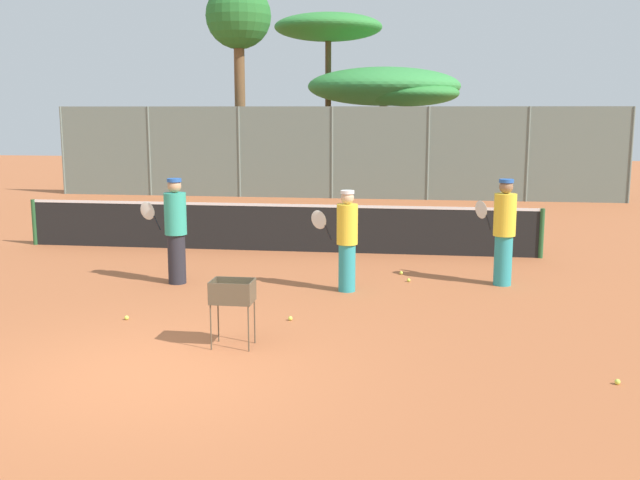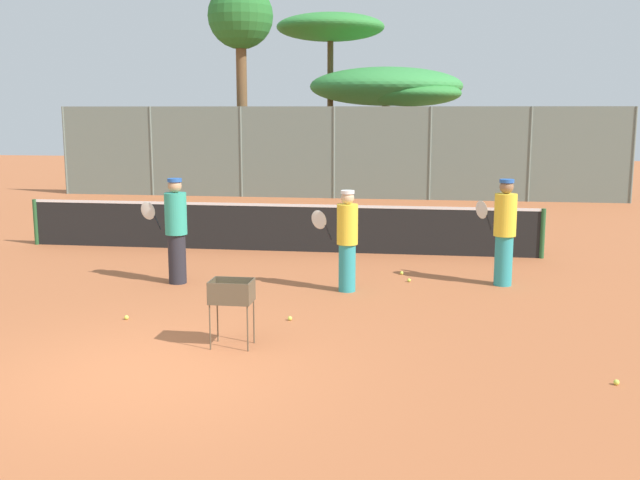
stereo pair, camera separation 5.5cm
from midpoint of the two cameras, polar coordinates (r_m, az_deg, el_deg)
ground_plane at (r=9.44m, az=-12.96°, el=-9.83°), size 80.00×80.00×0.00m
tennis_net at (r=16.77m, az=-3.22°, el=1.04°), size 11.66×0.10×1.07m
back_fence at (r=26.66m, az=1.12°, el=6.66°), size 20.33×0.08×3.24m
tree_0 at (r=29.00m, az=-6.01°, el=16.20°), size 2.43×2.43×7.77m
tree_1 at (r=30.76m, az=6.93°, el=10.91°), size 4.10×4.10×4.28m
tree_2 at (r=32.63m, az=0.85°, el=15.81°), size 4.54×4.54×7.10m
tree_3 at (r=31.74m, az=5.10°, el=11.55°), size 6.32×6.32×4.86m
player_white_outfit at (r=12.99m, az=2.18°, el=0.05°), size 0.90×0.42×1.78m
player_red_cap at (r=13.81m, az=-10.81°, el=0.80°), size 0.96×0.40×1.93m
player_yellow_shirt at (r=13.82m, az=13.98°, el=0.69°), size 0.74×0.77×1.93m
ball_cart at (r=10.05m, az=-6.60°, el=-4.34°), size 0.56×0.41×0.91m
tennis_ball_0 at (r=13.94m, az=6.91°, el=-3.06°), size 0.07×0.07×0.07m
tennis_ball_1 at (r=11.37m, az=-2.17°, el=-5.98°), size 0.07×0.07×0.07m
tennis_ball_2 at (r=14.53m, az=6.35°, el=-2.51°), size 0.07×0.07×0.07m
tennis_ball_3 at (r=12.70m, az=-5.43°, el=-4.32°), size 0.07×0.07×0.07m
tennis_ball_4 at (r=9.47m, az=21.81°, el=-10.03°), size 0.07×0.07×0.07m
tennis_ball_5 at (r=11.77m, az=-14.40°, el=-5.74°), size 0.07×0.07×0.07m
parked_car at (r=29.99m, az=5.82°, el=5.14°), size 4.20×1.70×1.60m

